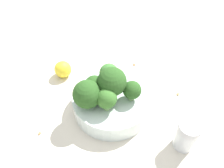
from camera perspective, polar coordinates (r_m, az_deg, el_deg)
The scene contains 13 objects.
ground_plane at distance 0.47m, azimuth -0.00°, elevation -6.28°, with size 3.00×3.00×0.00m, color beige.
bowl at distance 0.46m, azimuth -0.00°, elevation -4.77°, with size 0.16×0.16×0.04m, color silver.
broccoli_floret_0 at distance 0.41m, azimuth -6.50°, elevation -2.71°, with size 0.06×0.06×0.06m.
broccoli_floret_1 at distance 0.41m, azimuth -0.29°, elevation 0.36°, with size 0.06×0.06×0.07m.
broccoli_floret_2 at distance 0.43m, azimuth -4.56°, elevation -0.64°, with size 0.04×0.04×0.05m.
broccoli_floret_3 at distance 0.45m, azimuth -0.24°, elevation 2.78°, with size 0.04×0.04×0.05m.
broccoli_floret_4 at distance 0.40m, azimuth -1.40°, elevation -3.90°, with size 0.04×0.04×0.05m.
broccoli_floret_5 at distance 0.42m, azimuth 5.26°, elevation -1.68°, with size 0.04×0.04×0.04m.
pepper_shaker at distance 0.42m, azimuth 18.86°, elevation -12.60°, with size 0.04×0.04×0.06m.
lemon_wedge at distance 0.54m, azimuth -12.70°, elevation 3.77°, with size 0.04×0.04×0.04m, color yellow.
almond_crumb_0 at distance 0.57m, azimuth 5.81°, elevation 5.19°, with size 0.01×0.00×0.01m, color olive.
almond_crumb_1 at distance 0.46m, azimuth -18.45°, elevation -12.10°, with size 0.01×0.00×0.01m, color olive.
almond_crumb_2 at distance 0.52m, azimuth 16.89°, elevation -2.39°, with size 0.01×0.00×0.01m, color #AD7F4C.
Camera 1 is at (-0.05, -0.29, 0.37)m, focal length 35.00 mm.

